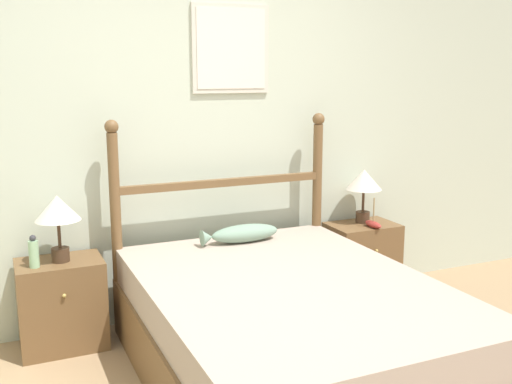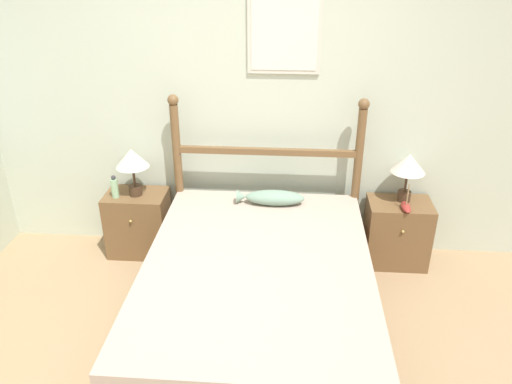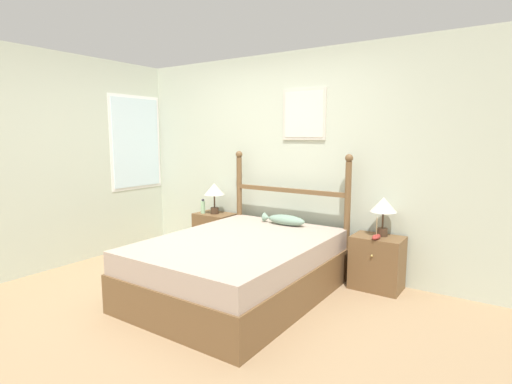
% 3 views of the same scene
% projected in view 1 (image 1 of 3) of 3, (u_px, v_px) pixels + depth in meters
% --- Properties ---
extents(wall_back, '(6.40, 0.08, 2.55)m').
position_uv_depth(wall_back, '(185.00, 131.00, 4.02)').
color(wall_back, beige).
rests_on(wall_back, ground_plane).
extents(bed, '(1.51, 2.05, 0.57)m').
position_uv_depth(bed, '(290.00, 332.00, 3.25)').
color(bed, brown).
rests_on(bed, ground_plane).
extents(headboard, '(1.53, 0.09, 1.39)m').
position_uv_depth(headboard, '(224.00, 208.00, 4.04)').
color(headboard, brown).
rests_on(headboard, ground_plane).
extents(nightstand_left, '(0.50, 0.37, 0.55)m').
position_uv_depth(nightstand_left, '(62.00, 304.00, 3.65)').
color(nightstand_left, brown).
rests_on(nightstand_left, ground_plane).
extents(nightstand_right, '(0.50, 0.37, 0.55)m').
position_uv_depth(nightstand_right, '(362.00, 260.00, 4.52)').
color(nightstand_right, brown).
rests_on(nightstand_right, ground_plane).
extents(table_lamp_left, '(0.27, 0.27, 0.40)m').
position_uv_depth(table_lamp_left, '(58.00, 212.00, 3.53)').
color(table_lamp_left, '#422D1E').
rests_on(table_lamp_left, nightstand_left).
extents(table_lamp_right, '(0.27, 0.27, 0.40)m').
position_uv_depth(table_lamp_right, '(364.00, 183.00, 4.45)').
color(table_lamp_right, '#422D1E').
rests_on(table_lamp_right, nightstand_right).
extents(bottle, '(0.06, 0.06, 0.19)m').
position_uv_depth(bottle, '(34.00, 253.00, 3.46)').
color(bottle, '#99C699').
rests_on(bottle, nightstand_left).
extents(model_boat, '(0.07, 0.18, 0.22)m').
position_uv_depth(model_boat, '(373.00, 224.00, 4.36)').
color(model_boat, maroon).
rests_on(model_boat, nightstand_right).
extents(fish_pillow, '(0.53, 0.15, 0.12)m').
position_uv_depth(fish_pillow, '(242.00, 234.00, 3.92)').
color(fish_pillow, gray).
rests_on(fish_pillow, bed).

